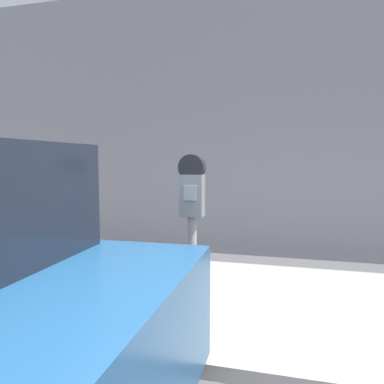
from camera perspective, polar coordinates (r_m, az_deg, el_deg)
sidewalk at (r=4.33m, az=11.26°, el=-16.74°), size 24.00×2.80×0.13m
building_facade at (r=6.57m, az=13.13°, el=10.62°), size 24.00×0.30×4.63m
parking_meter at (r=3.12m, az=-0.00°, el=-3.91°), size 0.22×0.13×1.57m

